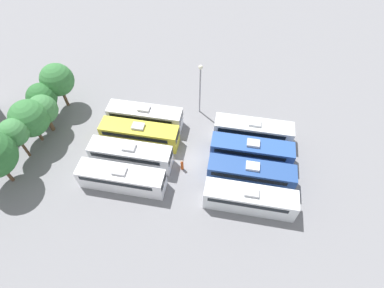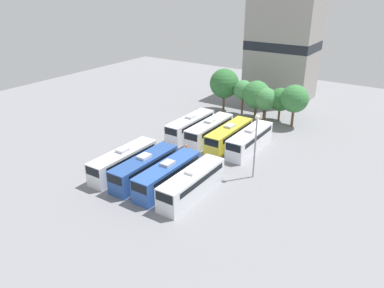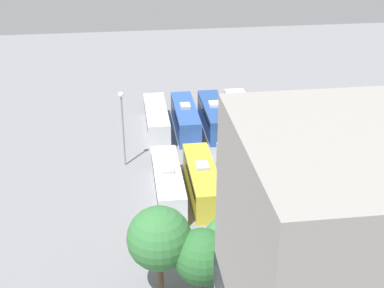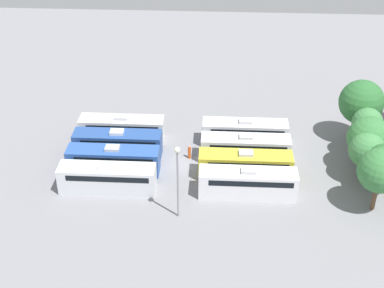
% 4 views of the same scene
% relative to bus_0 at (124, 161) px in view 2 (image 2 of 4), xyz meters
% --- Properties ---
extents(ground_plane, '(111.36, 111.36, 0.00)m').
position_rel_bus_0_xyz_m(ground_plane, '(5.33, 7.65, -1.65)').
color(ground_plane, gray).
extents(bus_0, '(2.59, 10.52, 3.36)m').
position_rel_bus_0_xyz_m(bus_0, '(0.00, 0.00, 0.00)').
color(bus_0, silver).
rests_on(bus_0, ground_plane).
extents(bus_1, '(2.59, 10.52, 3.36)m').
position_rel_bus_0_xyz_m(bus_1, '(3.51, 0.08, 0.00)').
color(bus_1, '#284C93').
rests_on(bus_1, ground_plane).
extents(bus_2, '(2.59, 10.52, 3.36)m').
position_rel_bus_0_xyz_m(bus_2, '(7.04, 0.20, 0.00)').
color(bus_2, '#2D56A8').
rests_on(bus_2, ground_plane).
extents(bus_3, '(2.59, 10.52, 3.36)m').
position_rel_bus_0_xyz_m(bus_3, '(10.56, 0.18, 0.00)').
color(bus_3, silver).
rests_on(bus_3, ground_plane).
extents(bus_4, '(2.59, 10.52, 3.36)m').
position_rel_bus_0_xyz_m(bus_4, '(0.08, 15.35, 0.00)').
color(bus_4, white).
rests_on(bus_4, ground_plane).
extents(bus_5, '(2.59, 10.52, 3.36)m').
position_rel_bus_0_xyz_m(bus_5, '(3.66, 15.34, 0.00)').
color(bus_5, silver).
rests_on(bus_5, ground_plane).
extents(bus_6, '(2.59, 10.52, 3.36)m').
position_rel_bus_0_xyz_m(bus_6, '(7.21, 15.22, 0.00)').
color(bus_6, gold).
rests_on(bus_6, ground_plane).
extents(bus_7, '(2.59, 10.52, 3.36)m').
position_rel_bus_0_xyz_m(bus_7, '(10.54, 15.39, 0.00)').
color(bus_7, white).
rests_on(bus_7, ground_plane).
extents(worker_person, '(0.36, 0.36, 1.76)m').
position_rel_bus_0_xyz_m(worker_person, '(3.77, 8.67, -0.83)').
color(worker_person, '#CC4C19').
rests_on(worker_person, ground_plane).
extents(light_pole, '(0.60, 0.60, 8.41)m').
position_rel_bus_0_xyz_m(light_pole, '(14.55, 8.18, 3.99)').
color(light_pole, gray).
rests_on(light_pole, ground_plane).
extents(tree_0, '(5.48, 5.48, 8.03)m').
position_rel_bus_0_xyz_m(tree_0, '(-1.73, 29.35, 3.63)').
color(tree_0, brown).
rests_on(tree_0, ground_plane).
extents(tree_1, '(3.58, 3.58, 6.46)m').
position_rel_bus_0_xyz_m(tree_1, '(2.27, 29.29, 2.99)').
color(tree_1, brown).
rests_on(tree_1, ground_plane).
extents(tree_2, '(4.98, 4.98, 6.80)m').
position_rel_bus_0_xyz_m(tree_2, '(5.10, 28.95, 2.65)').
color(tree_2, brown).
rests_on(tree_2, ground_plane).
extents(tree_3, '(3.99, 3.99, 6.03)m').
position_rel_bus_0_xyz_m(tree_3, '(7.14, 28.32, 2.34)').
color(tree_3, brown).
rests_on(tree_3, ground_plane).
extents(tree_4, '(4.06, 4.06, 5.99)m').
position_rel_bus_0_xyz_m(tree_4, '(9.38, 29.62, 2.30)').
color(tree_4, brown).
rests_on(tree_4, ground_plane).
extents(tree_5, '(4.67, 4.67, 7.25)m').
position_rel_bus_0_xyz_m(tree_5, '(12.26, 28.39, 3.24)').
color(tree_5, brown).
rests_on(tree_5, ground_plane).
extents(depot_building, '(13.31, 9.28, 19.88)m').
position_rel_bus_0_xyz_m(depot_building, '(3.61, 43.72, 8.37)').
color(depot_building, gray).
rests_on(depot_building, ground_plane).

